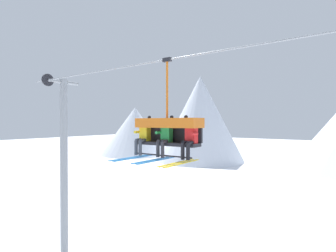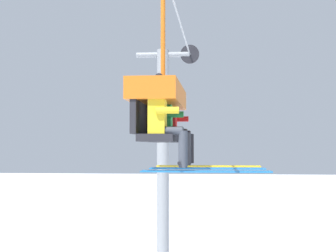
{
  "view_description": "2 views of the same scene",
  "coord_description": "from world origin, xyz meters",
  "px_view_note": "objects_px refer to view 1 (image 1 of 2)",
  "views": [
    {
      "loc": [
        5.35,
        -7.45,
        6.6
      ],
      "look_at": [
        0.76,
        -0.96,
        6.49
      ],
      "focal_mm": 28.0,
      "sensor_mm": 36.0,
      "label": 1
    },
    {
      "loc": [
        -7.01,
        -1.61,
        5.82
      ],
      "look_at": [
        0.53,
        -0.88,
        6.12
      ],
      "focal_mm": 55.0,
      "sensor_mm": 36.0,
      "label": 2
    }
  ],
  "objects_px": {
    "skier_green": "(165,136)",
    "skier_yellow": "(143,136)",
    "lift_tower_near": "(64,164)",
    "chairlift_chair": "(168,127)",
    "skier_red": "(189,137)"
  },
  "relations": [
    {
      "from": "lift_tower_near",
      "to": "chairlift_chair",
      "type": "height_order",
      "value": "lift_tower_near"
    },
    {
      "from": "skier_yellow",
      "to": "skier_red",
      "type": "bearing_deg",
      "value": 0.0
    },
    {
      "from": "skier_green",
      "to": "skier_yellow",
      "type": "bearing_deg",
      "value": 180.0
    },
    {
      "from": "skier_yellow",
      "to": "chairlift_chair",
      "type": "bearing_deg",
      "value": 13.62
    },
    {
      "from": "skier_yellow",
      "to": "skier_green",
      "type": "distance_m",
      "value": 0.89
    },
    {
      "from": "chairlift_chair",
      "to": "skier_red",
      "type": "height_order",
      "value": "chairlift_chair"
    },
    {
      "from": "skier_yellow",
      "to": "skier_red",
      "type": "xyz_separation_m",
      "value": [
        1.77,
        0.0,
        0.0
      ]
    },
    {
      "from": "lift_tower_near",
      "to": "skier_red",
      "type": "height_order",
      "value": "lift_tower_near"
    },
    {
      "from": "skier_red",
      "to": "lift_tower_near",
      "type": "bearing_deg",
      "value": 173.09
    },
    {
      "from": "chairlift_chair",
      "to": "skier_red",
      "type": "xyz_separation_m",
      "value": [
        0.88,
        -0.21,
        -0.29
      ]
    },
    {
      "from": "chairlift_chair",
      "to": "skier_red",
      "type": "bearing_deg",
      "value": -13.62
    },
    {
      "from": "skier_red",
      "to": "skier_yellow",
      "type": "bearing_deg",
      "value": 180.0
    },
    {
      "from": "chairlift_chair",
      "to": "skier_red",
      "type": "relative_size",
      "value": 1.78
    },
    {
      "from": "skier_yellow",
      "to": "lift_tower_near",
      "type": "bearing_deg",
      "value": 171.03
    },
    {
      "from": "skier_yellow",
      "to": "skier_red",
      "type": "relative_size",
      "value": 1.0
    }
  ]
}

